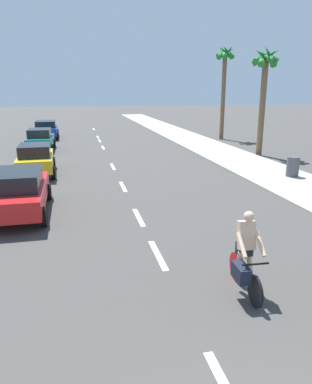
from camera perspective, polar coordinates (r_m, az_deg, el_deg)
ground_plane at (r=21.87m, az=-7.15°, el=4.62°), size 160.00×160.00×0.00m
sidewalk_strip at (r=25.59m, az=9.79°, el=6.29°), size 3.60×80.00×0.14m
lane_stripe_2 at (r=9.65m, az=0.30°, el=-9.85°), size 0.16×1.80×0.01m
lane_stripe_3 at (r=12.36m, az=-2.75°, el=-3.98°), size 0.16×1.80×0.01m
lane_stripe_4 at (r=16.29m, az=-5.22°, el=0.85°), size 0.16×1.80×0.01m
lane_stripe_5 at (r=20.66m, az=-6.82°, el=3.99°), size 0.16×1.80×0.01m
lane_stripe_6 at (r=27.81m, az=-8.34°, el=6.96°), size 0.16×1.80×0.01m
lane_stripe_7 at (r=31.61m, az=-8.88°, el=7.98°), size 0.16×1.80×0.01m
lane_stripe_8 at (r=34.25m, az=-9.18°, el=8.56°), size 0.16×1.80×0.01m
lane_stripe_9 at (r=41.48m, az=-9.80°, el=9.75°), size 0.16×1.80×0.01m
cyclist at (r=7.84m, az=13.83°, el=-9.99°), size 0.63×1.71×1.82m
parked_car_red at (r=13.30m, az=-21.03°, el=0.17°), size 2.06×4.40×1.57m
parked_car_yellow at (r=19.40m, az=-18.47°, el=5.03°), size 2.00×4.06×1.57m
parked_car_teal at (r=27.19m, az=-17.79°, el=7.96°), size 1.89×4.01×1.57m
parked_car_blue at (r=34.31m, az=-16.95°, el=9.50°), size 2.19×4.58×1.57m
palm_tree_far at (r=24.78m, az=16.78°, el=17.68°), size 1.86×1.81×6.97m
palm_tree_distant at (r=32.70m, az=10.75°, el=18.82°), size 1.89×1.95×7.96m
trash_bin_far at (r=18.70m, az=20.76°, el=3.76°), size 0.60×0.60×0.95m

